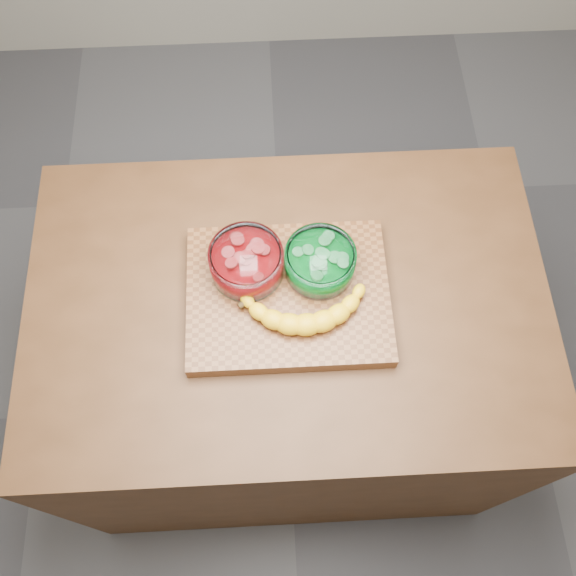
{
  "coord_description": "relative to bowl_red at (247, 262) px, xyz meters",
  "views": [
    {
      "loc": [
        -0.03,
        -0.6,
        2.23
      ],
      "look_at": [
        0.0,
        0.0,
        0.96
      ],
      "focal_mm": 40.0,
      "sensor_mm": 36.0,
      "label": 1
    }
  ],
  "objects": [
    {
      "name": "bowl_red",
      "position": [
        0.0,
        0.0,
        0.0
      ],
      "size": [
        0.16,
        0.16,
        0.08
      ],
      "color": "white",
      "rests_on": "cutting_board"
    },
    {
      "name": "banana",
      "position": [
        0.12,
        -0.11,
        -0.02
      ],
      "size": [
        0.31,
        0.14,
        0.04
      ],
      "primitive_type": null,
      "color": "yellow",
      "rests_on": "cutting_board"
    },
    {
      "name": "cutting_board",
      "position": [
        0.09,
        -0.06,
        -0.06
      ],
      "size": [
        0.45,
        0.35,
        0.04
      ],
      "primitive_type": "cube",
      "color": "brown",
      "rests_on": "counter"
    },
    {
      "name": "room_shell",
      "position": [
        0.09,
        -0.06,
        0.7
      ],
      "size": [
        3.52,
        3.52,
        2.71
      ],
      "color": "#B8B2A1",
      "rests_on": "ground"
    },
    {
      "name": "bowl_green",
      "position": [
        0.16,
        -0.01,
        -0.0
      ],
      "size": [
        0.16,
        0.16,
        0.07
      ],
      "color": "white",
      "rests_on": "cutting_board"
    },
    {
      "name": "counter",
      "position": [
        0.09,
        -0.06,
        -0.53
      ],
      "size": [
        1.2,
        0.8,
        0.9
      ],
      "primitive_type": "cube",
      "color": "#4C2C16",
      "rests_on": "ground"
    },
    {
      "name": "ground",
      "position": [
        0.09,
        -0.06,
        -0.98
      ],
      "size": [
        3.5,
        3.5,
        0.0
      ],
      "primitive_type": "plane",
      "color": "#525256",
      "rests_on": "ground"
    }
  ]
}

